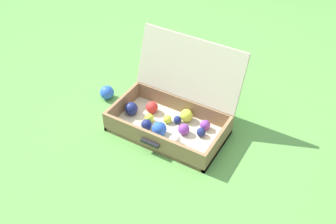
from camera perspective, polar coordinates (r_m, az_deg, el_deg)
ground_plane at (r=2.29m, az=-2.22°, el=-2.60°), size 16.00×16.00×0.00m
open_suitcase at (r=2.25m, az=0.67°, el=0.11°), size 0.64×0.50×0.47m
stray_ball_on_grass at (r=2.51m, az=-8.71°, el=2.76°), size 0.09×0.09×0.09m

